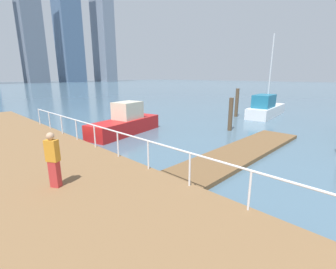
{
  "coord_description": "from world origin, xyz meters",
  "views": [
    {
      "loc": [
        -8.3,
        4.03,
        3.68
      ],
      "look_at": [
        -1.88,
        10.31,
        1.41
      ],
      "focal_mm": 25.03,
      "sensor_mm": 36.0,
      "label": 1
    }
  ],
  "objects": [
    {
      "name": "ground_plane",
      "position": [
        0.0,
        20.0,
        0.0
      ],
      "size": [
        300.0,
        300.0,
        0.0
      ],
      "primitive_type": "plane",
      "color": "slate"
    },
    {
      "name": "floating_dock",
      "position": [
        1.69,
        9.0,
        0.09
      ],
      "size": [
        10.38,
        2.0,
        0.18
      ],
      "primitive_type": "cube",
      "color": "brown",
      "rests_on": "ground_plane"
    },
    {
      "name": "boardwalk_railing",
      "position": [
        -3.15,
        8.15,
        1.25
      ],
      "size": [
        0.06,
        26.66,
        1.08
      ],
      "color": "white",
      "rests_on": "boardwalk"
    },
    {
      "name": "dock_piling_1",
      "position": [
        11.33,
        14.47,
        1.27
      ],
      "size": [
        0.31,
        0.31,
        2.55
      ],
      "primitive_type": "cylinder",
      "color": "brown",
      "rests_on": "ground_plane"
    },
    {
      "name": "dock_piling_3",
      "position": [
        5.93,
        12.0,
        1.12
      ],
      "size": [
        0.29,
        0.29,
        2.23
      ],
      "primitive_type": "cylinder",
      "color": "brown",
      "rests_on": "ground_plane"
    },
    {
      "name": "moored_boat_0",
      "position": [
        13.41,
        12.63,
        0.76
      ],
      "size": [
        6.73,
        2.54,
        7.21
      ],
      "color": "white",
      "rests_on": "ground_plane"
    },
    {
      "name": "moored_boat_1",
      "position": [
        0.42,
        16.43,
        0.7
      ],
      "size": [
        5.6,
        2.79,
        2.02
      ],
      "color": "red",
      "rests_on": "ground_plane"
    },
    {
      "name": "pedestrian_0",
      "position": [
        -6.02,
        11.01,
        1.28
      ],
      "size": [
        0.37,
        0.42,
        1.69
      ],
      "color": "#BF3333",
      "rests_on": "boardwalk"
    },
    {
      "name": "skyline_tower_3",
      "position": [
        32.35,
        136.66,
        27.98
      ],
      "size": [
        10.51,
        8.43,
        55.95
      ],
      "primitive_type": "cube",
      "rotation": [
        0.0,
        0.0,
        0.1
      ],
      "color": "slate",
      "rests_on": "ground_plane"
    },
    {
      "name": "skyline_tower_4",
      "position": [
        52.49,
        140.49,
        34.34
      ],
      "size": [
        11.39,
        12.58,
        68.67
      ],
      "primitive_type": "cube",
      "rotation": [
        0.0,
        0.0,
        0.02
      ],
      "color": "slate",
      "rests_on": "ground_plane"
    },
    {
      "name": "skyline_tower_5",
      "position": [
        73.1,
        138.81,
        26.67
      ],
      "size": [
        8.52,
        14.31,
        53.34
      ],
      "primitive_type": "cube",
      "rotation": [
        0.0,
        0.0,
        0.06
      ],
      "color": "gray",
      "rests_on": "ground_plane"
    }
  ]
}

